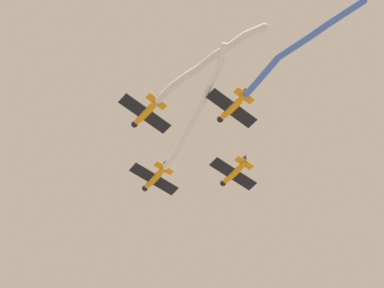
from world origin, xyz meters
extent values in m
ellipsoid|color=orange|center=(4.59, 6.40, 66.38)|extent=(2.08, 5.27, 1.06)
sphere|color=black|center=(5.09, 8.81, 66.38)|extent=(1.06, 1.06, 0.90)
ellipsoid|color=#232833|center=(4.72, 7.03, 66.77)|extent=(0.95, 1.41, 0.56)
cube|color=black|center=(4.62, 6.57, 66.24)|extent=(7.71, 3.24, 0.14)
cube|color=orange|center=(4.15, 4.27, 66.47)|extent=(3.07, 1.56, 0.12)
cube|color=black|center=(4.17, 4.37, 67.02)|extent=(0.37, 1.18, 1.45)
cylinder|color=white|center=(3.67, 2.56, 66.44)|extent=(1.77, 2.86, 1.25)
cylinder|color=white|center=(2.74, 0.10, 66.62)|extent=(1.90, 2.66, 1.02)
cylinder|color=white|center=(1.56, -2.44, 66.71)|extent=(2.04, 3.09, 0.89)
cylinder|color=white|center=(0.29, -5.21, 66.84)|extent=(2.15, 3.14, 1.16)
cylinder|color=white|center=(-1.08, -7.86, 67.00)|extent=(2.20, 2.91, 0.93)
cylinder|color=white|center=(-2.41, -10.37, 67.10)|extent=(2.02, 2.88, 1.01)
cylinder|color=white|center=(-3.90, -12.70, 67.26)|extent=(2.48, 2.67, 1.07)
sphere|color=white|center=(4.07, 3.87, 66.32)|extent=(0.81, 0.81, 0.81)
sphere|color=white|center=(3.28, 1.26, 66.56)|extent=(0.81, 0.81, 0.81)
sphere|color=white|center=(2.20, -1.06, 66.68)|extent=(0.81, 0.81, 0.81)
sphere|color=white|center=(0.93, -3.82, 66.73)|extent=(0.81, 0.81, 0.81)
sphere|color=white|center=(-0.35, -6.61, 66.96)|extent=(0.81, 0.81, 0.81)
sphere|color=white|center=(-1.80, -9.10, 67.04)|extent=(0.81, 0.81, 0.81)
sphere|color=white|center=(-3.01, -11.63, 67.16)|extent=(0.81, 0.81, 0.81)
sphere|color=white|center=(-4.78, -13.78, 67.36)|extent=(0.81, 0.81, 0.81)
ellipsoid|color=orange|center=(-4.48, -0.42, 65.98)|extent=(1.81, 5.26, 1.06)
sphere|color=black|center=(-4.12, 2.02, 65.98)|extent=(1.02, 1.02, 0.90)
ellipsoid|color=#232833|center=(-4.39, 0.22, 66.37)|extent=(0.89, 1.38, 0.56)
cube|color=black|center=(-4.46, -0.24, 65.84)|extent=(7.68, 2.85, 0.14)
cube|color=orange|center=(-4.80, -2.56, 66.07)|extent=(3.05, 1.41, 0.12)
cube|color=black|center=(-4.79, -2.46, 66.62)|extent=(0.31, 1.18, 1.45)
cylinder|color=white|center=(-4.90, -4.07, 66.24)|extent=(1.10, 2.47, 1.63)
cylinder|color=white|center=(-4.86, -6.39, 66.73)|extent=(1.39, 2.57, 1.56)
cylinder|color=white|center=(-4.61, -8.61, 67.09)|extent=(1.63, 2.24, 1.67)
cylinder|color=white|center=(-4.46, -10.83, 67.33)|extent=(1.27, 2.47, 1.33)
cylinder|color=white|center=(-4.33, -13.28, 67.46)|extent=(1.56, 2.62, 1.42)
cylinder|color=white|center=(-4.01, -15.48, 67.87)|extent=(1.52, 2.22, 1.83)
cylinder|color=white|center=(-3.43, -17.62, 68.42)|extent=(2.05, 2.74, 1.67)
sphere|color=white|center=(-4.87, -2.97, 65.92)|extent=(0.92, 0.92, 0.92)
sphere|color=white|center=(-4.94, -5.17, 66.56)|extent=(0.92, 0.92, 0.92)
sphere|color=white|center=(-4.78, -7.61, 66.89)|extent=(0.92, 0.92, 0.92)
sphere|color=white|center=(-4.43, -9.62, 67.28)|extent=(0.92, 0.92, 0.92)
sphere|color=white|center=(-4.48, -12.04, 67.38)|extent=(0.92, 0.92, 0.92)
sphere|color=white|center=(-4.17, -14.53, 67.55)|extent=(0.92, 0.92, 0.92)
sphere|color=white|center=(-3.86, -16.42, 68.19)|extent=(0.92, 0.92, 0.92)
sphere|color=white|center=(-3.00, -18.82, 68.65)|extent=(0.92, 0.92, 0.92)
ellipsoid|color=orange|center=(11.40, -2.68, 66.68)|extent=(2.04, 5.27, 1.06)
sphere|color=black|center=(11.88, -0.26, 66.68)|extent=(1.05, 1.05, 0.90)
ellipsoid|color=#232833|center=(11.53, -2.04, 67.07)|extent=(0.94, 1.40, 0.56)
cube|color=black|center=(11.43, -2.50, 66.54)|extent=(7.70, 3.18, 0.14)
cube|color=orange|center=(10.98, -4.80, 66.77)|extent=(3.07, 1.54, 0.12)
cube|color=black|center=(11.00, -4.70, 67.32)|extent=(0.37, 1.18, 1.45)
ellipsoid|color=orange|center=(2.33, -9.49, 66.18)|extent=(1.91, 5.26, 1.06)
sphere|color=black|center=(2.74, -7.06, 66.18)|extent=(1.04, 1.04, 0.90)
ellipsoid|color=#232833|center=(2.44, -8.85, 66.57)|extent=(0.91, 1.39, 0.56)
cube|color=black|center=(2.36, -9.31, 66.04)|extent=(7.69, 3.00, 0.14)
cube|color=orange|center=(1.96, -11.62, 66.27)|extent=(3.06, 1.47, 0.12)
cube|color=black|center=(1.98, -11.52, 66.82)|extent=(0.34, 1.18, 1.45)
cylinder|color=#4C75DB|center=(1.67, -13.04, 66.16)|extent=(1.41, 2.20, 1.07)
cylinder|color=#4C75DB|center=(1.16, -15.07, 66.18)|extent=(1.44, 2.28, 0.95)
cylinder|color=#4C75DB|center=(0.62, -17.13, 66.24)|extent=(1.52, 2.27, 1.20)
cylinder|color=#4C75DB|center=(0.40, -19.42, 66.25)|extent=(1.07, 2.55, 1.18)
cylinder|color=#4C75DB|center=(0.43, -21.69, 66.12)|extent=(1.05, 2.10, 1.13)
cylinder|color=#4C75DB|center=(0.46, -23.92, 66.05)|extent=(1.20, 2.42, 1.20)
cylinder|color=#4C75DB|center=(0.61, -26.38, 66.20)|extent=(1.44, 2.64, 1.49)
cylinder|color=#4C75DB|center=(0.90, -28.75, 66.52)|extent=(1.46, 2.39, 1.49)
sphere|color=#4C75DB|center=(1.89, -12.03, 66.12)|extent=(0.83, 0.83, 0.83)
sphere|color=#4C75DB|center=(1.44, -14.05, 66.21)|extent=(0.83, 0.83, 0.83)
sphere|color=#4C75DB|center=(0.87, -16.10, 66.16)|extent=(0.83, 0.83, 0.83)
sphere|color=#4C75DB|center=(0.38, -18.17, 66.32)|extent=(0.83, 0.83, 0.83)
sphere|color=#4C75DB|center=(0.42, -20.67, 66.17)|extent=(0.83, 0.83, 0.83)
sphere|color=#4C75DB|center=(0.45, -22.72, 66.06)|extent=(0.83, 0.83, 0.83)
sphere|color=#4C75DB|center=(0.47, -25.13, 66.04)|extent=(0.83, 0.83, 0.83)
sphere|color=#4C75DB|center=(0.75, -27.63, 66.36)|extent=(0.83, 0.83, 0.83)
sphere|color=#4C75DB|center=(1.05, -29.87, 66.68)|extent=(0.83, 0.83, 0.83)
camera|label=1|loc=(-30.78, -30.77, 3.51)|focal=52.99mm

